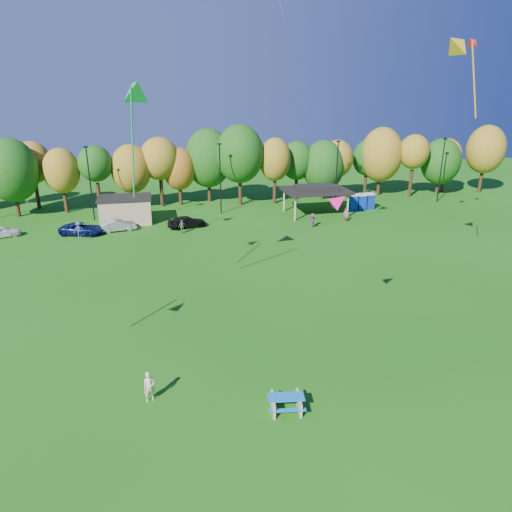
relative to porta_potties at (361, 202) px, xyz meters
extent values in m
plane|color=#19600F|center=(-20.95, -37.93, -1.10)|extent=(160.00, 160.00, 0.00)
cylinder|color=black|center=(-44.70, 6.27, 0.68)|extent=(0.50, 0.50, 3.56)
ellipsoid|color=#144C0F|center=(-44.70, 6.27, 4.84)|extent=(6.62, 6.62, 8.00)
cylinder|color=black|center=(-43.07, 10.32, 0.80)|extent=(0.50, 0.50, 3.79)
ellipsoid|color=olive|center=(-43.07, 10.32, 5.22)|extent=(4.94, 4.94, 5.58)
cylinder|color=black|center=(-38.96, 7.08, 0.57)|extent=(0.50, 0.50, 3.34)
ellipsoid|color=olive|center=(-38.96, 7.08, 4.47)|extent=(4.61, 4.61, 5.88)
cylinder|color=black|center=(-34.67, 6.92, 0.81)|extent=(0.50, 0.50, 3.82)
ellipsoid|color=#144C0F|center=(-34.67, 6.92, 5.26)|extent=(4.43, 4.43, 4.73)
cylinder|color=black|center=(-30.25, 7.57, 0.53)|extent=(0.50, 0.50, 3.25)
ellipsoid|color=olive|center=(-30.25, 7.57, 4.32)|extent=(5.33, 5.33, 6.53)
cylinder|color=black|center=(-26.40, 8.14, 0.88)|extent=(0.50, 0.50, 3.96)
ellipsoid|color=olive|center=(-26.40, 8.14, 5.51)|extent=(5.31, 5.31, 5.82)
cylinder|color=black|center=(-23.80, 8.41, 0.43)|extent=(0.50, 0.50, 3.05)
ellipsoid|color=#995914|center=(-23.80, 8.41, 3.98)|extent=(4.54, 4.54, 5.87)
cylinder|color=black|center=(-19.53, 9.60, 0.79)|extent=(0.50, 0.50, 3.77)
ellipsoid|color=#144C0F|center=(-19.53, 9.60, 5.19)|extent=(6.69, 6.69, 8.35)
cylinder|color=black|center=(-15.49, 6.61, 1.04)|extent=(0.50, 0.50, 4.28)
ellipsoid|color=#144C0F|center=(-15.49, 6.61, 6.04)|extent=(6.64, 6.64, 8.01)
cylinder|color=black|center=(-10.53, 6.28, 0.78)|extent=(0.50, 0.50, 3.76)
ellipsoid|color=olive|center=(-10.53, 6.28, 5.17)|extent=(4.49, 4.49, 6.02)
cylinder|color=black|center=(-6.66, 8.32, 0.62)|extent=(0.50, 0.50, 3.43)
ellipsoid|color=#144C0F|center=(-6.66, 8.32, 4.62)|extent=(4.77, 4.77, 5.63)
cylinder|color=black|center=(-2.84, 7.47, 0.38)|extent=(0.50, 0.50, 2.95)
ellipsoid|color=#144C0F|center=(-2.84, 7.47, 3.83)|extent=(6.14, 6.14, 7.54)
cylinder|color=black|center=(-0.56, 7.93, 0.66)|extent=(0.50, 0.50, 3.52)
ellipsoid|color=olive|center=(-0.56, 7.93, 4.77)|extent=(4.78, 4.78, 5.53)
cylinder|color=black|center=(5.11, 9.59, 0.60)|extent=(0.50, 0.50, 3.39)
ellipsoid|color=#144C0F|center=(5.11, 9.59, 4.55)|extent=(4.54, 4.54, 5.46)
cylinder|color=black|center=(6.75, 8.31, 0.76)|extent=(0.50, 0.50, 3.72)
ellipsoid|color=olive|center=(6.75, 8.31, 5.10)|extent=(6.32, 6.32, 8.24)
cylinder|color=black|center=(11.04, 6.35, 0.93)|extent=(0.50, 0.50, 4.06)
ellipsoid|color=olive|center=(11.04, 6.35, 5.67)|extent=(4.50, 4.50, 5.13)
cylinder|color=black|center=(16.12, 6.88, 0.43)|extent=(0.50, 0.50, 3.05)
ellipsoid|color=#144C0F|center=(16.12, 6.88, 3.99)|extent=(5.97, 5.97, 7.05)
cylinder|color=black|center=(18.04, 8.43, 0.68)|extent=(0.50, 0.50, 3.55)
ellipsoid|color=olive|center=(18.04, 8.43, 4.83)|extent=(4.60, 4.60, 4.99)
cylinder|color=black|center=(23.56, 6.59, 0.94)|extent=(0.50, 0.50, 4.07)
ellipsoid|color=olive|center=(23.56, 6.59, 5.68)|extent=(5.83, 5.83, 7.42)
cylinder|color=black|center=(-34.95, 2.07, 3.40)|extent=(0.16, 0.16, 9.00)
cube|color=black|center=(-34.95, 2.07, 7.90)|extent=(0.50, 0.25, 0.18)
cylinder|color=black|center=(-18.95, 2.07, 3.40)|extent=(0.16, 0.16, 9.00)
cube|color=black|center=(-18.95, 2.07, 7.90)|extent=(0.50, 0.25, 0.18)
cylinder|color=black|center=(-2.95, 2.07, 3.40)|extent=(0.16, 0.16, 9.00)
cube|color=black|center=(-2.95, 2.07, 7.90)|extent=(0.50, 0.25, 0.18)
cylinder|color=black|center=(13.05, 2.07, 3.40)|extent=(0.16, 0.16, 9.00)
cube|color=black|center=(13.05, 2.07, 7.90)|extent=(0.50, 0.25, 0.18)
cube|color=tan|center=(-30.95, 0.07, 0.40)|extent=(6.00, 4.00, 3.00)
cube|color=black|center=(-30.95, 0.07, 2.03)|extent=(6.30, 4.30, 0.25)
cylinder|color=tan|center=(-10.45, -3.43, 0.40)|extent=(0.24, 0.24, 3.00)
cylinder|color=tan|center=(-3.45, -3.43, 0.40)|extent=(0.24, 0.24, 3.00)
cylinder|color=tan|center=(-10.45, 1.57, 0.40)|extent=(0.24, 0.24, 3.00)
cylinder|color=tan|center=(-3.45, 1.57, 0.40)|extent=(0.24, 0.24, 3.00)
cube|color=black|center=(-6.95, -0.93, 2.05)|extent=(8.20, 6.20, 0.35)
cube|color=black|center=(-6.95, -0.93, 2.45)|extent=(5.00, 3.50, 0.45)
cube|color=#0B2E95|center=(-1.30, -0.08, -0.10)|extent=(1.10, 1.10, 2.00)
cube|color=silver|center=(-1.30, -0.08, 0.99)|extent=(1.15, 1.15, 0.18)
cube|color=#0B2E95|center=(0.00, -0.08, -0.10)|extent=(1.10, 1.10, 2.00)
cube|color=silver|center=(0.00, -0.08, 0.99)|extent=(1.15, 1.15, 0.18)
cube|color=#0B2E95|center=(1.30, 0.16, -0.10)|extent=(1.10, 1.10, 2.00)
cube|color=silver|center=(1.30, 0.16, 0.99)|extent=(1.15, 1.15, 0.18)
cube|color=tan|center=(-22.33, -38.03, -0.74)|extent=(0.34, 1.45, 0.72)
cube|color=tan|center=(-21.04, -38.22, -0.74)|extent=(0.34, 1.45, 0.72)
cube|color=#1678C2|center=(-21.69, -38.13, -0.35)|extent=(1.90, 1.01, 0.06)
cube|color=#1678C2|center=(-21.78, -38.74, -0.66)|extent=(1.82, 0.52, 0.05)
cube|color=#1678C2|center=(-21.59, -37.51, -0.66)|extent=(1.82, 0.52, 0.05)
imported|color=beige|center=(-28.31, -35.90, -0.27)|extent=(0.69, 0.54, 1.66)
imported|color=white|center=(-44.15, -3.22, -0.46)|extent=(4.03, 2.66, 1.27)
imported|color=gray|center=(-31.72, -3.43, -0.44)|extent=(4.21, 2.16, 1.32)
imported|color=#0D154F|center=(-35.64, -4.08, -0.43)|extent=(5.26, 3.56, 1.34)
imported|color=black|center=(-23.88, -3.71, -0.44)|extent=(4.85, 2.81, 1.32)
imported|color=#5F7A4B|center=(-24.59, -5.97, -0.32)|extent=(0.98, 0.60, 1.55)
imported|color=#984865|center=(-4.54, -5.34, -0.28)|extent=(0.69, 0.70, 1.63)
imported|color=#474C9C|center=(-35.76, -5.18, -0.19)|extent=(1.32, 0.99, 1.82)
imported|color=#A447AB|center=(-9.33, -6.82, -0.25)|extent=(1.08, 1.63, 1.69)
cone|color=#FB0D7D|center=(-17.35, -33.05, 8.25)|extent=(1.32, 1.03, 1.28)
cone|color=yellow|center=(-7.72, -27.65, 16.90)|extent=(2.29, 2.06, 1.94)
cylinder|color=yellow|center=(-6.32, -28.20, 14.65)|extent=(1.72, 0.75, 4.73)
cone|color=red|center=(1.34, -16.75, 18.27)|extent=(1.53, 1.35, 1.31)
cone|color=green|center=(-27.98, -26.14, 14.14)|extent=(2.19, 2.59, 2.35)
cylinder|color=green|center=(-28.38, -28.20, 10.99)|extent=(0.58, 2.46, 6.61)
camera|label=1|loc=(-27.30, -56.31, 13.86)|focal=32.00mm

